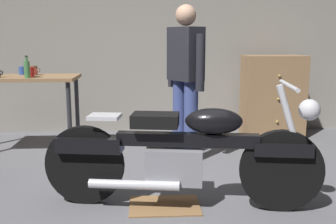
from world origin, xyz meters
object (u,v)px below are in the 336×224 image
Objects in this scene: motorcycle at (183,152)px; mug_red_diner at (30,72)px; wooden_dresser at (273,96)px; mug_brown_stoneware at (34,70)px; bottle at (27,69)px; person_standing at (185,76)px; mug_blue_enamel at (23,71)px.

motorcycle is 18.19× the size of mug_red_diner.
wooden_dresser is 3.08m from mug_brown_stoneware.
mug_red_diner is (-2.99, -0.72, 0.40)m from wooden_dresser.
bottle reaches higher than motorcycle.
motorcycle is 1.34m from person_standing.
bottle is at bearing 52.55° from person_standing.
mug_blue_enamel is at bearing 112.43° from bottle.
motorcycle is 2.56m from mug_blue_enamel.
wooden_dresser is at bearing 66.09° from motorcycle.
person_standing is 1.71m from bottle.
person_standing reaches higher than wooden_dresser.
person_standing is 1.67m from wooden_dresser.
mug_brown_stoneware is (0.15, -0.06, 0.01)m from mug_blue_enamel.
motorcycle is 2.16m from bottle.
wooden_dresser reaches higher than mug_brown_stoneware.
person_standing is 14.86× the size of mug_brown_stoneware.
mug_blue_enamel is 0.46m from bottle.
wooden_dresser is at bearing -84.83° from person_standing.
mug_blue_enamel is (-1.73, 1.81, 0.50)m from motorcycle.
mug_red_diner is at bearing 90.93° from bottle.
bottle is (0.00, -0.13, 0.04)m from mug_red_diner.
person_standing is at bearing -4.98° from bottle.
person_standing is 6.93× the size of bottle.
wooden_dresser is at bearing 7.64° from mug_blue_enamel.
motorcycle is 9.03× the size of bottle.
wooden_dresser reaches higher than mug_red_diner.
mug_red_diner is 1.06× the size of mug_blue_enamel.
person_standing is 14.77× the size of mug_blue_enamel.
bottle is (-1.70, 0.15, 0.07)m from person_standing.
wooden_dresser is 9.73× the size of mug_blue_enamel.
mug_blue_enamel is (-0.17, 0.29, -0.01)m from mug_red_diner.
mug_red_diner is 0.23m from mug_brown_stoneware.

